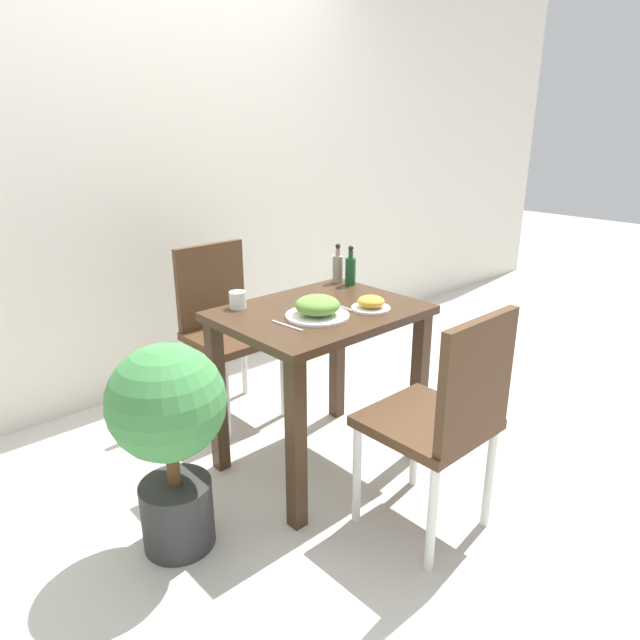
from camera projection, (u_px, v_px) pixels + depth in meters
name	position (u px, v px, depth m)	size (l,w,h in m)	color
ground_plane	(320.00, 460.00, 2.68)	(16.00, 16.00, 0.00)	beige
wall_back	(164.00, 161.00, 3.14)	(8.00, 0.05, 2.60)	silver
dining_table	(320.00, 341.00, 2.48)	(0.84, 0.64, 0.75)	#3D2819
chair_near	(445.00, 413.00, 2.05)	(0.42, 0.42, 0.91)	#4C331E
chair_far	(224.00, 321.00, 2.99)	(0.42, 0.42, 0.91)	#4C331E
food_plate	(317.00, 308.00, 2.32)	(0.26, 0.26, 0.09)	white
side_plate	(371.00, 304.00, 2.42)	(0.17, 0.17, 0.06)	white
drink_cup	(238.00, 300.00, 2.44)	(0.07, 0.07, 0.07)	white
sauce_bottle	(350.00, 270.00, 2.77)	(0.05, 0.05, 0.19)	#194C23
condiment_bottle	(338.00, 267.00, 2.81)	(0.05, 0.05, 0.19)	gray
fork_utensil	(287.00, 326.00, 2.23)	(0.02, 0.17, 0.00)	silver
spoon_utensil	(345.00, 308.00, 2.44)	(0.02, 0.20, 0.00)	silver
potted_plant_left	(169.00, 426.00, 2.00)	(0.42, 0.42, 0.80)	#333333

